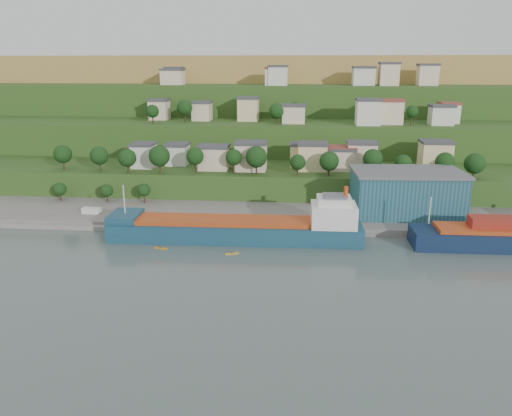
# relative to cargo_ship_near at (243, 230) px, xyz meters

# --- Properties ---
(ground) EXTENTS (500.00, 500.00, 0.00)m
(ground) POSITION_rel_cargo_ship_near_xyz_m (1.18, -9.47, -2.68)
(ground) COLOR #44524F
(ground) RESTS_ON ground
(quay) EXTENTS (220.00, 26.00, 4.00)m
(quay) POSITION_rel_cargo_ship_near_xyz_m (21.18, 18.53, -2.68)
(quay) COLOR slate
(quay) RESTS_ON ground
(pebble_beach) EXTENTS (40.00, 18.00, 2.40)m
(pebble_beach) POSITION_rel_cargo_ship_near_xyz_m (-53.82, 12.53, -2.68)
(pebble_beach) COLOR slate
(pebble_beach) RESTS_ON ground
(hillside) EXTENTS (360.00, 210.77, 96.00)m
(hillside) POSITION_rel_cargo_ship_near_xyz_m (1.22, 159.20, -2.60)
(hillside) COLOR #284719
(hillside) RESTS_ON ground
(cargo_ship_near) EXTENTS (65.42, 11.74, 16.76)m
(cargo_ship_near) POSITION_rel_cargo_ship_near_xyz_m (0.00, 0.00, 0.00)
(cargo_ship_near) COLOR navy
(cargo_ship_near) RESTS_ON ground
(warehouse) EXTENTS (32.05, 20.77, 12.80)m
(warehouse) POSITION_rel_cargo_ship_near_xyz_m (45.01, 21.53, 5.76)
(warehouse) COLOR navy
(warehouse) RESTS_ON quay
(caravan) EXTENTS (5.47, 2.60, 2.48)m
(caravan) POSITION_rel_cargo_ship_near_xyz_m (-46.11, 13.39, -0.24)
(caravan) COLOR silver
(caravan) RESTS_ON pebble_beach
(dinghy) EXTENTS (3.92, 2.23, 0.74)m
(dinghy) POSITION_rel_cargo_ship_near_xyz_m (-45.27, 8.78, -1.11)
(dinghy) COLOR silver
(dinghy) RESTS_ON pebble_beach
(kayak_orange) EXTENTS (3.42, 1.32, 0.84)m
(kayak_orange) POSITION_rel_cargo_ship_near_xyz_m (-19.57, -8.04, -2.43)
(kayak_orange) COLOR orange
(kayak_orange) RESTS_ON ground
(kayak_yellow) EXTENTS (3.31, 1.77, 0.83)m
(kayak_yellow) POSITION_rel_cargo_ship_near_xyz_m (-1.46, -10.11, -2.43)
(kayak_yellow) COLOR gold
(kayak_yellow) RESTS_ON ground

